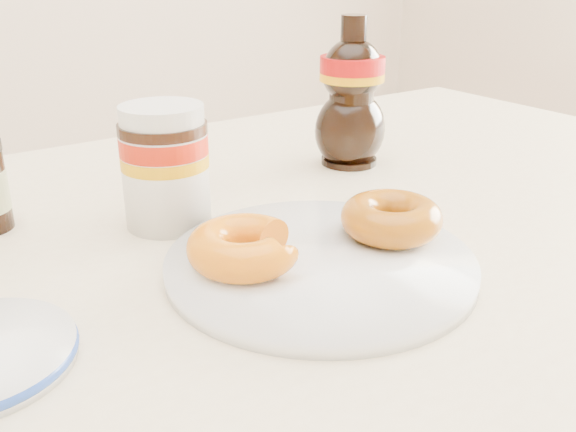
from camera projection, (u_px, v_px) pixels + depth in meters
dining_table at (280, 313)px, 0.66m from camera, size 1.40×0.90×0.75m
plate at (320, 263)px, 0.57m from camera, size 0.27×0.27×0.01m
donut_bitten at (244, 247)px, 0.54m from camera, size 0.11×0.11×0.03m
donut_whole at (391, 218)px, 0.60m from camera, size 0.11×0.11×0.03m
nutella_jar at (165, 162)px, 0.64m from camera, size 0.09×0.09×0.12m
syrup_bottle at (351, 92)px, 0.82m from camera, size 0.11×0.09×0.19m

